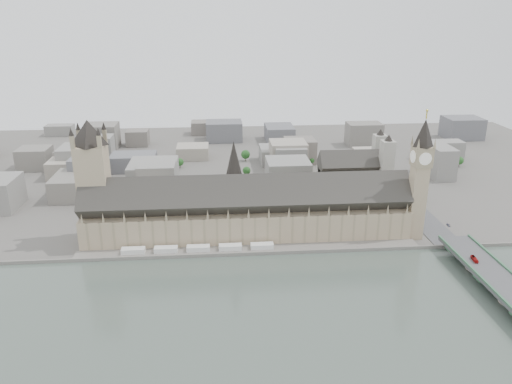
{
  "coord_description": "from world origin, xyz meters",
  "views": [
    {
      "loc": [
        -23.62,
        -359.97,
        177.23
      ],
      "look_at": [
        8.14,
        28.96,
        36.34
      ],
      "focal_mm": 35.0,
      "sensor_mm": 36.0,
      "label": 1
    }
  ],
  "objects": [
    {
      "name": "car_approach",
      "position": [
        166.51,
        5.22,
        11.03
      ],
      "size": [
        2.61,
        5.5,
        1.55
      ],
      "primitive_type": "imported",
      "rotation": [
        0.0,
        0.0,
        -0.08
      ],
      "color": "gray",
      "rests_on": "westminster_bridge"
    },
    {
      "name": "westminster_bridge",
      "position": [
        162.0,
        -87.5,
        5.12
      ],
      "size": [
        25.0,
        325.0,
        10.25
      ],
      "primitive_type": "cube",
      "color": "#474749",
      "rests_on": "ground"
    },
    {
      "name": "terrace_tents",
      "position": [
        -40.0,
        -7.0,
        4.0
      ],
      "size": [
        118.0,
        7.0,
        4.0
      ],
      "color": "white",
      "rests_on": "river_terrace"
    },
    {
      "name": "victoria_tower",
      "position": [
        -122.0,
        26.0,
        55.2
      ],
      "size": [
        30.0,
        30.0,
        100.0
      ],
      "color": "tan",
      "rests_on": "ground"
    },
    {
      "name": "central_tower",
      "position": [
        -10.0,
        26.0,
        57.92
      ],
      "size": [
        13.0,
        13.0,
        48.0
      ],
      "color": "tan",
      "rests_on": "ground"
    },
    {
      "name": "ground",
      "position": [
        0.0,
        0.0,
        0.0
      ],
      "size": [
        900.0,
        900.0,
        0.0
      ],
      "primitive_type": "plane",
      "color": "#595651",
      "rests_on": "ground"
    },
    {
      "name": "river_terrace",
      "position": [
        0.0,
        -7.5,
        1.0
      ],
      "size": [
        270.0,
        15.0,
        2.0
      ],
      "primitive_type": "cube",
      "color": "slate",
      "rests_on": "ground"
    },
    {
      "name": "park_trees",
      "position": [
        -10.0,
        60.0,
        7.5
      ],
      "size": [
        110.0,
        30.0,
        15.0
      ],
      "primitive_type": null,
      "color": "#19461A",
      "rests_on": "ground"
    },
    {
      "name": "westminster_abbey",
      "position": [
        110.92,
        95.0,
        25.08
      ],
      "size": [
        68.0,
        36.0,
        64.0
      ],
      "color": "#AAA599",
      "rests_on": "ground"
    },
    {
      "name": "elizabeth_tower",
      "position": [
        138.0,
        8.0,
        58.09
      ],
      "size": [
        17.0,
        17.0,
        107.5
      ],
      "color": "tan",
      "rests_on": "ground"
    },
    {
      "name": "embankment_wall",
      "position": [
        0.0,
        -15.0,
        1.5
      ],
      "size": [
        600.0,
        1.5,
        3.0
      ],
      "primitive_type": "cube",
      "color": "slate",
      "rests_on": "ground"
    },
    {
      "name": "city_skyline_inland",
      "position": [
        0.0,
        245.0,
        19.0
      ],
      "size": [
        720.0,
        360.0,
        38.0
      ],
      "primitive_type": null,
      "color": "gray",
      "rests_on": "ground"
    },
    {
      "name": "red_bus_north",
      "position": [
        157.58,
        -55.86,
        11.58
      ],
      "size": [
        3.22,
        9.75,
        2.67
      ],
      "primitive_type": "imported",
      "rotation": [
        0.0,
        0.0,
        -0.1
      ],
      "color": "#B41614",
      "rests_on": "westminster_bridge"
    },
    {
      "name": "palace_of_westminster",
      "position": [
        0.0,
        19.7,
        22.71
      ],
      "size": [
        265.0,
        40.73,
        55.44
      ],
      "color": "tan",
      "rests_on": "ground"
    }
  ]
}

